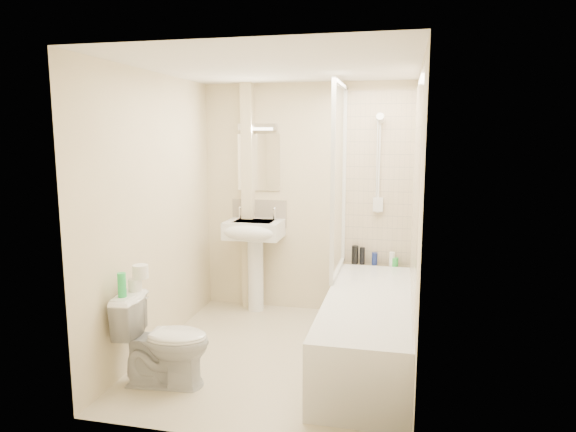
# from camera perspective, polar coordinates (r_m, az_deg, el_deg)

# --- Properties ---
(floor) EXTENTS (2.50, 2.50, 0.00)m
(floor) POSITION_cam_1_polar(r_m,az_deg,el_deg) (4.55, -1.07, -15.27)
(floor) COLOR beige
(floor) RESTS_ON ground
(wall_back) EXTENTS (2.20, 0.02, 2.40)m
(wall_back) POSITION_cam_1_polar(r_m,az_deg,el_deg) (5.41, 2.04, 1.90)
(wall_back) COLOR beige
(wall_back) RESTS_ON ground
(wall_left) EXTENTS (0.02, 2.50, 2.40)m
(wall_left) POSITION_cam_1_polar(r_m,az_deg,el_deg) (4.59, -14.59, 0.30)
(wall_left) COLOR beige
(wall_left) RESTS_ON ground
(wall_right) EXTENTS (0.02, 2.50, 2.40)m
(wall_right) POSITION_cam_1_polar(r_m,az_deg,el_deg) (4.08, 14.04, -0.74)
(wall_right) COLOR beige
(wall_right) RESTS_ON ground
(ceiling) EXTENTS (2.20, 2.50, 0.02)m
(ceiling) POSITION_cam_1_polar(r_m,az_deg,el_deg) (4.18, -1.18, 16.27)
(ceiling) COLOR white
(ceiling) RESTS_ON wall_back
(tile_back) EXTENTS (0.70, 0.01, 1.75)m
(tile_back) POSITION_cam_1_polar(r_m,az_deg,el_deg) (5.29, 10.06, 4.05)
(tile_back) COLOR beige
(tile_back) RESTS_ON wall_back
(tile_right) EXTENTS (0.01, 2.10, 1.75)m
(tile_right) POSITION_cam_1_polar(r_m,az_deg,el_deg) (4.13, 13.97, 2.52)
(tile_right) COLOR beige
(tile_right) RESTS_ON wall_right
(pipe_boxing) EXTENTS (0.12, 0.12, 2.40)m
(pipe_boxing) POSITION_cam_1_polar(r_m,az_deg,el_deg) (5.50, -4.44, 1.99)
(pipe_boxing) COLOR beige
(pipe_boxing) RESTS_ON ground
(splashback) EXTENTS (0.60, 0.02, 0.30)m
(splashback) POSITION_cam_1_polar(r_m,az_deg,el_deg) (5.54, -3.22, 0.28)
(splashback) COLOR beige
(splashback) RESTS_ON wall_back
(mirror) EXTENTS (0.46, 0.01, 0.60)m
(mirror) POSITION_cam_1_polar(r_m,az_deg,el_deg) (5.48, -3.27, 5.97)
(mirror) COLOR white
(mirror) RESTS_ON wall_back
(strip_light) EXTENTS (0.42, 0.07, 0.07)m
(strip_light) POSITION_cam_1_polar(r_m,az_deg,el_deg) (5.45, -3.38, 9.84)
(strip_light) COLOR silver
(strip_light) RESTS_ON wall_back
(bathtub) EXTENTS (0.70, 2.10, 0.55)m
(bathtub) POSITION_cam_1_polar(r_m,az_deg,el_deg) (4.41, 8.90, -12.16)
(bathtub) COLOR white
(bathtub) RESTS_ON ground
(shower_screen) EXTENTS (0.04, 0.92, 1.80)m
(shower_screen) POSITION_cam_1_polar(r_m,az_deg,el_deg) (4.88, 5.70, 4.02)
(shower_screen) COLOR white
(shower_screen) RESTS_ON bathtub
(shower_fixture) EXTENTS (0.10, 0.16, 0.99)m
(shower_fixture) POSITION_cam_1_polar(r_m,az_deg,el_deg) (5.24, 10.06, 5.32)
(shower_fixture) COLOR white
(shower_fixture) RESTS_ON wall_back
(pedestal_sink) EXTENTS (0.58, 0.52, 1.12)m
(pedestal_sink) POSITION_cam_1_polar(r_m,az_deg,el_deg) (5.37, -3.86, -2.66)
(pedestal_sink) COLOR white
(pedestal_sink) RESTS_ON ground
(bottle_black_a) EXTENTS (0.07, 0.07, 0.19)m
(bottle_black_a) POSITION_cam_1_polar(r_m,az_deg,el_deg) (5.35, 7.45, -4.30)
(bottle_black_a) COLOR black
(bottle_black_a) RESTS_ON bathtub
(bottle_black_b) EXTENTS (0.05, 0.05, 0.18)m
(bottle_black_b) POSITION_cam_1_polar(r_m,az_deg,el_deg) (5.35, 8.25, -4.40)
(bottle_black_b) COLOR black
(bottle_black_b) RESTS_ON bathtub
(bottle_blue) EXTENTS (0.06, 0.06, 0.13)m
(bottle_blue) POSITION_cam_1_polar(r_m,az_deg,el_deg) (5.34, 9.60, -4.70)
(bottle_blue) COLOR navy
(bottle_blue) RESTS_ON bathtub
(bottle_white_b) EXTENTS (0.06, 0.06, 0.14)m
(bottle_white_b) POSITION_cam_1_polar(r_m,az_deg,el_deg) (5.34, 11.48, -4.71)
(bottle_white_b) COLOR white
(bottle_white_b) RESTS_ON bathtub
(bottle_green) EXTENTS (0.07, 0.07, 0.09)m
(bottle_green) POSITION_cam_1_polar(r_m,az_deg,el_deg) (5.34, 11.76, -5.01)
(bottle_green) COLOR green
(bottle_green) RESTS_ON bathtub
(toilet) EXTENTS (0.52, 0.76, 0.70)m
(toilet) POSITION_cam_1_polar(r_m,az_deg,el_deg) (4.07, -13.60, -13.26)
(toilet) COLOR white
(toilet) RESTS_ON ground
(toilet_roll_lower) EXTENTS (0.10, 0.10, 0.09)m
(toilet_roll_lower) POSITION_cam_1_polar(r_m,az_deg,el_deg) (4.11, -16.64, -7.35)
(toilet_roll_lower) COLOR white
(toilet_roll_lower) RESTS_ON toilet
(toilet_roll_upper) EXTENTS (0.12, 0.12, 0.10)m
(toilet_roll_upper) POSITION_cam_1_polar(r_m,az_deg,el_deg) (4.09, -16.08, -5.96)
(toilet_roll_upper) COLOR white
(toilet_roll_upper) RESTS_ON toilet_roll_lower
(green_bottle) EXTENTS (0.06, 0.06, 0.18)m
(green_bottle) POSITION_cam_1_polar(r_m,az_deg,el_deg) (3.97, -17.97, -7.31)
(green_bottle) COLOR #2ACD5B
(green_bottle) RESTS_ON toilet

